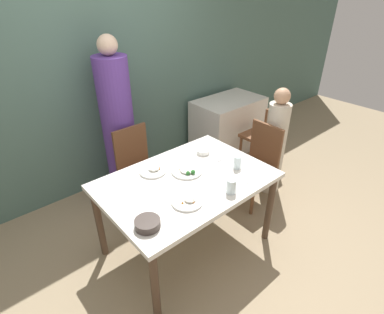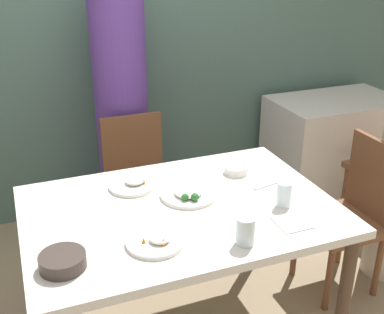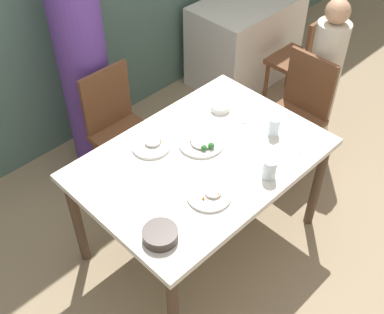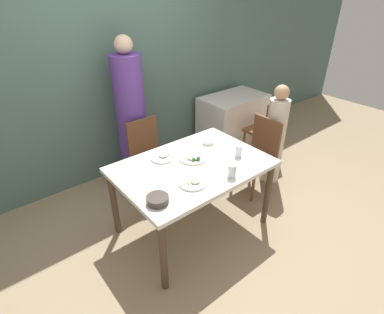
{
  "view_description": "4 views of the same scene",
  "coord_description": "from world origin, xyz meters",
  "px_view_note": "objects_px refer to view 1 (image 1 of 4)",
  "views": [
    {
      "loc": [
        -1.29,
        -1.57,
        2.15
      ],
      "look_at": [
        0.1,
        0.05,
        0.9
      ],
      "focal_mm": 28.0,
      "sensor_mm": 36.0,
      "label": 1
    },
    {
      "loc": [
        -0.64,
        -1.78,
        1.84
      ],
      "look_at": [
        0.06,
        0.01,
        0.99
      ],
      "focal_mm": 45.0,
      "sensor_mm": 36.0,
      "label": 2
    },
    {
      "loc": [
        -1.44,
        -1.37,
        2.61
      ],
      "look_at": [
        -0.06,
        0.02,
        0.78
      ],
      "focal_mm": 45.0,
      "sensor_mm": 36.0,
      "label": 3
    },
    {
      "loc": [
        -1.48,
        -1.81,
        2.2
      ],
      "look_at": [
        -0.04,
        -0.05,
        0.87
      ],
      "focal_mm": 28.0,
      "sensor_mm": 36.0,
      "label": 4
    }
  ],
  "objects_px": {
    "chair_adult_spot": "(138,166)",
    "plate_rice_adult": "(187,171)",
    "person_child": "(274,146)",
    "chair_child_spot": "(257,162)",
    "bowl_curry": "(147,223)",
    "glass_water_tall": "(231,186)",
    "person_adult": "(118,127)"
  },
  "relations": [
    {
      "from": "chair_adult_spot",
      "to": "person_child",
      "type": "bearing_deg",
      "value": -30.48
    },
    {
      "from": "bowl_curry",
      "to": "glass_water_tall",
      "type": "height_order",
      "value": "glass_water_tall"
    },
    {
      "from": "person_adult",
      "to": "bowl_curry",
      "type": "bearing_deg",
      "value": -111.98
    },
    {
      "from": "person_adult",
      "to": "plate_rice_adult",
      "type": "xyz_separation_m",
      "value": [
        0.05,
        -1.09,
        -0.04
      ]
    },
    {
      "from": "chair_child_spot",
      "to": "plate_rice_adult",
      "type": "distance_m",
      "value": 1.01
    },
    {
      "from": "person_child",
      "to": "plate_rice_adult",
      "type": "bearing_deg",
      "value": 179.1
    },
    {
      "from": "chair_adult_spot",
      "to": "person_adult",
      "type": "bearing_deg",
      "value": 90.0
    },
    {
      "from": "plate_rice_adult",
      "to": "glass_water_tall",
      "type": "height_order",
      "value": "glass_water_tall"
    },
    {
      "from": "chair_adult_spot",
      "to": "bowl_curry",
      "type": "relative_size",
      "value": 5.13
    },
    {
      "from": "person_child",
      "to": "glass_water_tall",
      "type": "distance_m",
      "value": 1.27
    },
    {
      "from": "chair_child_spot",
      "to": "glass_water_tall",
      "type": "distance_m",
      "value": 1.04
    },
    {
      "from": "person_child",
      "to": "chair_adult_spot",
      "type": "bearing_deg",
      "value": 149.52
    },
    {
      "from": "chair_child_spot",
      "to": "person_child",
      "type": "distance_m",
      "value": 0.31
    },
    {
      "from": "plate_rice_adult",
      "to": "chair_adult_spot",
      "type": "bearing_deg",
      "value": 93.64
    },
    {
      "from": "chair_child_spot",
      "to": "person_child",
      "type": "bearing_deg",
      "value": 90.0
    },
    {
      "from": "person_child",
      "to": "glass_water_tall",
      "type": "bearing_deg",
      "value": -160.48
    },
    {
      "from": "chair_child_spot",
      "to": "chair_adult_spot",
      "type": "bearing_deg",
      "value": -127.06
    },
    {
      "from": "bowl_curry",
      "to": "chair_adult_spot",
      "type": "bearing_deg",
      "value": 62.02
    },
    {
      "from": "person_adult",
      "to": "plate_rice_adult",
      "type": "relative_size",
      "value": 6.52
    },
    {
      "from": "chair_adult_spot",
      "to": "chair_child_spot",
      "type": "relative_size",
      "value": 1.0
    },
    {
      "from": "person_child",
      "to": "bowl_curry",
      "type": "relative_size",
      "value": 7.16
    },
    {
      "from": "bowl_curry",
      "to": "glass_water_tall",
      "type": "bearing_deg",
      "value": -8.57
    },
    {
      "from": "bowl_curry",
      "to": "person_child",
      "type": "bearing_deg",
      "value": 9.53
    },
    {
      "from": "chair_adult_spot",
      "to": "chair_child_spot",
      "type": "height_order",
      "value": "same"
    },
    {
      "from": "person_adult",
      "to": "glass_water_tall",
      "type": "height_order",
      "value": "person_adult"
    },
    {
      "from": "chair_adult_spot",
      "to": "glass_water_tall",
      "type": "height_order",
      "value": "chair_adult_spot"
    },
    {
      "from": "chair_adult_spot",
      "to": "plate_rice_adult",
      "type": "bearing_deg",
      "value": -86.36
    },
    {
      "from": "chair_child_spot",
      "to": "plate_rice_adult",
      "type": "xyz_separation_m",
      "value": [
        -0.96,
        0.02,
        0.29
      ]
    },
    {
      "from": "plate_rice_adult",
      "to": "glass_water_tall",
      "type": "relative_size",
      "value": 2.28
    },
    {
      "from": "person_child",
      "to": "plate_rice_adult",
      "type": "height_order",
      "value": "person_child"
    },
    {
      "from": "chair_child_spot",
      "to": "person_child",
      "type": "xyz_separation_m",
      "value": [
        0.29,
        0.0,
        0.11
      ]
    },
    {
      "from": "person_child",
      "to": "plate_rice_adult",
      "type": "xyz_separation_m",
      "value": [
        -1.25,
        0.02,
        0.19
      ]
    }
  ]
}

